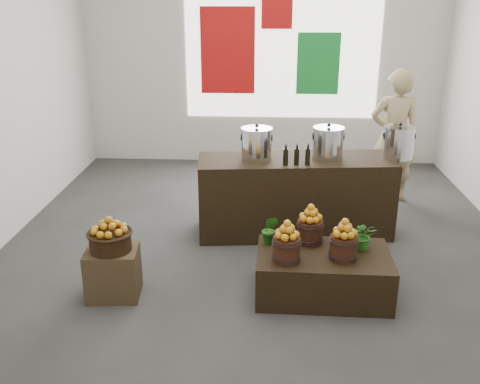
# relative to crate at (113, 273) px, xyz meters

# --- Properties ---
(ground) EXTENTS (7.00, 7.00, 0.00)m
(ground) POSITION_rel_crate_xyz_m (1.39, 1.09, -0.25)
(ground) COLOR #373734
(ground) RESTS_ON ground
(back_wall) EXTENTS (6.00, 0.04, 4.00)m
(back_wall) POSITION_rel_crate_xyz_m (1.39, 4.59, 1.75)
(back_wall) COLOR beige
(back_wall) RESTS_ON ground
(back_opening) EXTENTS (3.20, 0.02, 2.40)m
(back_opening) POSITION_rel_crate_xyz_m (1.69, 4.57, 1.75)
(back_opening) COLOR white
(back_opening) RESTS_ON back_wall
(deco_red_left) EXTENTS (0.90, 0.04, 1.40)m
(deco_red_left) POSITION_rel_crate_xyz_m (0.79, 4.56, 1.65)
(deco_red_left) COLOR #AA0E0D
(deco_red_left) RESTS_ON back_wall
(deco_green_right) EXTENTS (0.70, 0.04, 1.00)m
(deco_green_right) POSITION_rel_crate_xyz_m (2.29, 4.56, 1.45)
(deco_green_right) COLOR #127928
(deco_green_right) RESTS_ON back_wall
(deco_red_upper) EXTENTS (0.50, 0.04, 0.50)m
(deco_red_upper) POSITION_rel_crate_xyz_m (1.59, 4.56, 2.25)
(deco_red_upper) COLOR #AA0E0D
(deco_red_upper) RESTS_ON back_wall
(crate) EXTENTS (0.53, 0.45, 0.49)m
(crate) POSITION_rel_crate_xyz_m (0.00, 0.00, 0.00)
(crate) COLOR #4D3B24
(crate) RESTS_ON ground
(wicker_basket) EXTENTS (0.39, 0.39, 0.18)m
(wicker_basket) POSITION_rel_crate_xyz_m (0.00, 0.00, 0.34)
(wicker_basket) COLOR black
(wicker_basket) RESTS_ON crate
(apples_in_basket) EXTENTS (0.31, 0.31, 0.17)m
(apples_in_basket) POSITION_rel_crate_xyz_m (0.00, 0.00, 0.51)
(apples_in_basket) COLOR #A01605
(apples_in_basket) RESTS_ON wicker_basket
(display_table) EXTENTS (1.30, 0.82, 0.44)m
(display_table) POSITION_rel_crate_xyz_m (2.03, 0.13, -0.03)
(display_table) COLOR black
(display_table) RESTS_ON ground
(apple_bucket_front_left) EXTENTS (0.26, 0.26, 0.24)m
(apple_bucket_front_left) POSITION_rel_crate_xyz_m (1.67, -0.04, 0.31)
(apple_bucket_front_left) COLOR #3B1B10
(apple_bucket_front_left) RESTS_ON display_table
(apples_in_bucket_front_left) EXTENTS (0.19, 0.19, 0.17)m
(apples_in_bucket_front_left) POSITION_rel_crate_xyz_m (1.67, -0.04, 0.52)
(apples_in_bucket_front_left) COLOR #A01605
(apples_in_bucket_front_left) RESTS_ON apple_bucket_front_left
(apple_bucket_front_right) EXTENTS (0.26, 0.26, 0.24)m
(apple_bucket_front_right) POSITION_rel_crate_xyz_m (2.20, 0.03, 0.31)
(apple_bucket_front_right) COLOR #3B1B10
(apple_bucket_front_right) RESTS_ON display_table
(apples_in_bucket_front_right) EXTENTS (0.19, 0.19, 0.17)m
(apples_in_bucket_front_right) POSITION_rel_crate_xyz_m (2.20, 0.03, 0.52)
(apples_in_bucket_front_right) COLOR #A01605
(apples_in_bucket_front_right) RESTS_ON apple_bucket_front_right
(apple_bucket_rear) EXTENTS (0.26, 0.26, 0.24)m
(apple_bucket_rear) POSITION_rel_crate_xyz_m (1.91, 0.37, 0.31)
(apple_bucket_rear) COLOR #3B1B10
(apple_bucket_rear) RESTS_ON display_table
(apples_in_bucket_rear) EXTENTS (0.19, 0.19, 0.17)m
(apples_in_bucket_rear) POSITION_rel_crate_xyz_m (1.91, 0.37, 0.52)
(apples_in_bucket_rear) COLOR #A01605
(apples_in_bucket_rear) RESTS_ON apple_bucket_rear
(herb_garnish_right) EXTENTS (0.31, 0.29, 0.29)m
(herb_garnish_right) POSITION_rel_crate_xyz_m (2.42, 0.25, 0.34)
(herb_garnish_right) COLOR #1A5812
(herb_garnish_right) RESTS_ON display_table
(herb_garnish_left) EXTENTS (0.19, 0.17, 0.30)m
(herb_garnish_left) POSITION_rel_crate_xyz_m (1.51, 0.33, 0.35)
(herb_garnish_left) COLOR #1A5812
(herb_garnish_left) RESTS_ON display_table
(counter) EXTENTS (2.38, 0.96, 0.95)m
(counter) POSITION_rel_crate_xyz_m (1.82, 1.60, 0.23)
(counter) COLOR black
(counter) RESTS_ON ground
(stock_pot_left) EXTENTS (0.36, 0.36, 0.36)m
(stock_pot_left) POSITION_rel_crate_xyz_m (1.35, 1.55, 0.88)
(stock_pot_left) COLOR silver
(stock_pot_left) RESTS_ON counter
(stock_pot_center) EXTENTS (0.36, 0.36, 0.36)m
(stock_pot_center) POSITION_rel_crate_xyz_m (2.19, 1.63, 0.88)
(stock_pot_center) COLOR silver
(stock_pot_center) RESTS_ON counter
(stock_pot_right) EXTENTS (0.36, 0.36, 0.36)m
(stock_pot_right) POSITION_rel_crate_xyz_m (3.02, 1.71, 0.88)
(stock_pot_right) COLOR silver
(stock_pot_right) RESTS_ON counter
(oil_cruets) EXTENTS (0.26, 0.09, 0.26)m
(oil_cruets) POSITION_rel_crate_xyz_m (1.84, 1.36, 0.83)
(oil_cruets) COLOR black
(oil_cruets) RESTS_ON counter
(shopper) EXTENTS (0.69, 0.46, 1.86)m
(shopper) POSITION_rel_crate_xyz_m (3.22, 2.80, 0.68)
(shopper) COLOR #9B895F
(shopper) RESTS_ON ground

